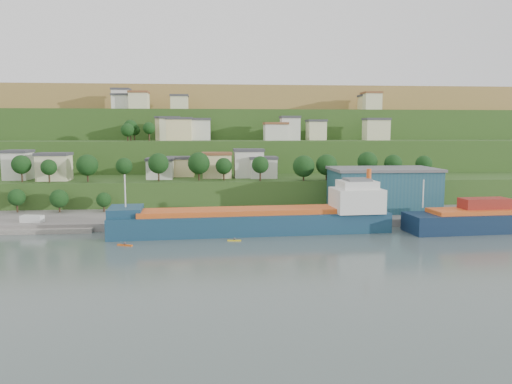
{
  "coord_description": "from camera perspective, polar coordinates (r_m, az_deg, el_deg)",
  "views": [
    {
      "loc": [
        -4.48,
        -113.61,
        25.62
      ],
      "look_at": [
        6.8,
        15.0,
        9.87
      ],
      "focal_mm": 35.0,
      "sensor_mm": 36.0,
      "label": 1
    }
  ],
  "objects": [
    {
      "name": "kayak_yellow",
      "position": [
        117.77,
        -2.49,
        -5.5
      ],
      "size": [
        3.25,
        0.89,
        0.8
      ],
      "rotation": [
        0.0,
        0.0,
        -0.1
      ],
      "color": "yellow",
      "rests_on": "ground"
    },
    {
      "name": "hillside",
      "position": [
        283.53,
        -4.09,
        1.77
      ],
      "size": [
        360.0,
        210.89,
        96.0
      ],
      "color": "#284719",
      "rests_on": "ground"
    },
    {
      "name": "dinghy",
      "position": [
        141.82,
        -19.98,
        -3.22
      ],
      "size": [
        3.96,
        1.72,
        0.77
      ],
      "primitive_type": "cube",
      "rotation": [
        0.0,
        0.0,
        0.07
      ],
      "color": "silver",
      "rests_on": "pebble_beach"
    },
    {
      "name": "quay",
      "position": [
        145.98,
        4.73,
        -3.18
      ],
      "size": [
        220.0,
        26.0,
        4.0
      ],
      "primitive_type": "cube",
      "color": "slate",
      "rests_on": "ground"
    },
    {
      "name": "pebble_beach",
      "position": [
        146.97,
        -25.09,
        -3.75
      ],
      "size": [
        40.0,
        18.0,
        2.4
      ],
      "primitive_type": "cube",
      "color": "slate",
      "rests_on": "ground"
    },
    {
      "name": "caravan",
      "position": [
        142.73,
        -24.2,
        -2.98
      ],
      "size": [
        6.02,
        3.45,
        2.64
      ],
      "primitive_type": "cube",
      "rotation": [
        0.0,
        0.0,
        -0.2
      ],
      "color": "white",
      "rests_on": "pebble_beach"
    },
    {
      "name": "cargo_ship_near",
      "position": [
        126.67,
        0.52,
        -3.38
      ],
      "size": [
        71.03,
        15.42,
        18.11
      ],
      "rotation": [
        0.0,
        0.0,
        0.06
      ],
      "color": "#143B4E",
      "rests_on": "ground"
    },
    {
      "name": "kayak_orange",
      "position": [
        116.71,
        -14.76,
        -5.82
      ],
      "size": [
        3.65,
        1.95,
        0.92
      ],
      "rotation": [
        0.0,
        0.0,
        -0.38
      ],
      "color": "#DF5A13",
      "rests_on": "ground"
    },
    {
      "name": "warehouse",
      "position": [
        154.26,
        14.27,
        0.34
      ],
      "size": [
        31.09,
        19.14,
        12.8
      ],
      "rotation": [
        0.0,
        0.0,
        -0.0
      ],
      "color": "#1F4D5F",
      "rests_on": "quay"
    },
    {
      "name": "ground",
      "position": [
        116.55,
        -2.7,
        -5.75
      ],
      "size": [
        500.0,
        500.0,
        0.0
      ],
      "primitive_type": "plane",
      "color": "#43514E",
      "rests_on": "ground"
    }
  ]
}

